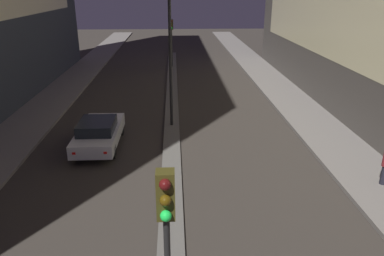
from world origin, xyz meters
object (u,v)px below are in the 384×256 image
(traffic_light_near, at_px, (167,229))
(traffic_light_mid, at_px, (172,32))
(street_lamp, at_px, (170,14))
(car_left_lane, at_px, (99,133))

(traffic_light_near, xyz_separation_m, traffic_light_mid, (0.00, 29.46, 0.00))
(street_lamp, distance_m, car_left_lane, 6.74)
(street_lamp, xyz_separation_m, car_left_lane, (-3.44, -2.58, -5.19))
(traffic_light_mid, bearing_deg, car_left_lane, -100.66)
(car_left_lane, bearing_deg, street_lamp, 36.79)
(street_lamp, bearing_deg, traffic_light_mid, 90.00)
(traffic_light_near, distance_m, street_lamp, 13.99)
(traffic_light_near, bearing_deg, car_left_lane, 107.15)
(traffic_light_near, bearing_deg, traffic_light_mid, 90.00)
(traffic_light_near, relative_size, car_left_lane, 0.95)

